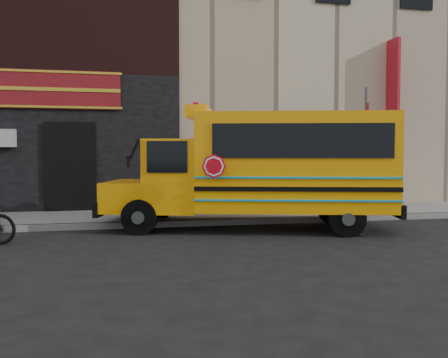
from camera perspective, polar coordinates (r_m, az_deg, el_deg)
ground at (r=10.08m, az=-1.07°, el=-7.48°), size 120.00×120.00×0.00m
curb at (r=12.60m, az=-3.41°, el=-5.03°), size 40.00×0.20×0.15m
sidewalk at (r=14.07m, az=-4.37°, el=-4.19°), size 40.00×3.00×0.15m
building at (r=20.72m, az=-7.12°, el=14.93°), size 20.00×10.70×12.00m
school_bus at (r=11.94m, az=4.73°, el=1.43°), size 7.22×3.91×2.92m
sign_pole at (r=14.31m, az=15.89°, el=3.50°), size 0.10×0.32×3.64m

